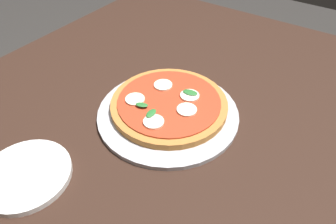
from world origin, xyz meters
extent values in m
cube|color=black|center=(0.00, 0.00, 0.76)|extent=(1.45, 1.10, 0.04)
cube|color=black|center=(-0.64, -0.47, 0.37)|extent=(0.07, 0.07, 0.74)
cube|color=black|center=(-0.64, 0.47, 0.37)|extent=(0.07, 0.07, 0.74)
cylinder|color=#B2B2B7|center=(-0.03, 0.06, 0.78)|extent=(0.36, 0.36, 0.01)
cylinder|color=#B27033|center=(-0.05, 0.05, 0.80)|extent=(0.30, 0.30, 0.02)
cylinder|color=#B7381E|center=(-0.05, 0.05, 0.81)|extent=(0.26, 0.26, 0.00)
cylinder|color=#F4EACC|center=(0.04, 0.06, 0.81)|extent=(0.05, 0.05, 0.00)
cylinder|color=#F4EACC|center=(-0.04, 0.11, 0.81)|extent=(0.05, 0.05, 0.00)
cylinder|color=#F4EACC|center=(-0.09, 0.08, 0.81)|extent=(0.05, 0.05, 0.00)
cylinder|color=#F4EACC|center=(-0.09, 0.00, 0.81)|extent=(0.05, 0.05, 0.00)
cylinder|color=#F4EACC|center=(0.00, -0.02, 0.81)|extent=(0.05, 0.05, 0.00)
ellipsoid|color=#286B2D|center=(0.01, 0.01, 0.82)|extent=(0.03, 0.03, 0.00)
ellipsoid|color=#286B2D|center=(0.02, 0.04, 0.82)|extent=(0.04, 0.02, 0.00)
ellipsoid|color=#286B2D|center=(-0.10, 0.08, 0.82)|extent=(0.03, 0.04, 0.00)
cylinder|color=white|center=(0.30, -0.08, 0.78)|extent=(0.19, 0.19, 0.01)
camera|label=1|loc=(0.45, 0.38, 1.31)|focal=32.82mm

